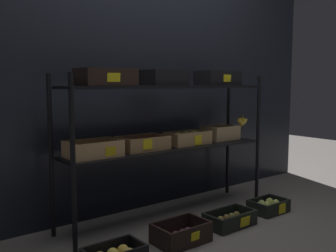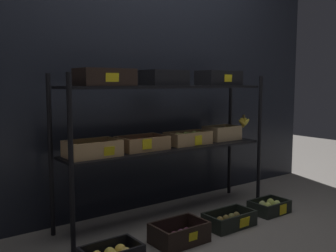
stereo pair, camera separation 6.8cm
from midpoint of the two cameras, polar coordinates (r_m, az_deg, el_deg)
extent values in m
plane|color=#605B56|center=(3.13, 0.64, -13.43)|extent=(10.00, 10.00, 0.00)
cube|color=black|center=(3.26, -3.41, 7.59)|extent=(4.14, 0.12, 2.26)
cylinder|color=black|center=(2.40, -13.56, -5.72)|extent=(0.03, 0.03, 1.13)
cylinder|color=black|center=(3.46, 14.11, -2.05)|extent=(0.03, 0.03, 1.13)
cylinder|color=black|center=(2.73, -16.53, -4.35)|extent=(0.03, 0.03, 1.13)
cylinder|color=black|center=(3.69, 9.79, -1.42)|extent=(0.03, 0.03, 1.13)
cube|color=black|center=(2.99, 0.66, -3.42)|extent=(1.71, 0.33, 0.02)
cube|color=black|center=(2.94, 0.67, 5.89)|extent=(1.71, 0.33, 0.02)
cube|color=tan|center=(2.66, -10.55, -4.39)|extent=(0.36, 0.24, 0.01)
cube|color=tan|center=(2.55, -9.49, -3.53)|extent=(0.36, 0.02, 0.10)
cube|color=tan|center=(2.75, -11.58, -2.87)|extent=(0.36, 0.02, 0.10)
cube|color=tan|center=(2.58, -14.03, -3.53)|extent=(0.02, 0.20, 0.10)
cube|color=tan|center=(2.73, -7.30, -2.86)|extent=(0.02, 0.20, 0.10)
ellipsoid|color=yellow|center=(2.58, -12.15, -3.74)|extent=(0.06, 0.06, 0.08)
ellipsoid|color=yellow|center=(2.61, -10.97, -3.62)|extent=(0.06, 0.06, 0.08)
ellipsoid|color=yellow|center=(2.64, -9.57, -3.46)|extent=(0.06, 0.06, 0.08)
ellipsoid|color=yellow|center=(2.67, -8.30, -3.33)|extent=(0.06, 0.06, 0.08)
ellipsoid|color=yellow|center=(2.65, -12.86, -3.50)|extent=(0.06, 0.06, 0.08)
ellipsoid|color=yellow|center=(2.68, -11.49, -3.37)|extent=(0.06, 0.06, 0.08)
ellipsoid|color=yellow|center=(2.70, -10.23, -3.25)|extent=(0.06, 0.06, 0.08)
ellipsoid|color=yellow|center=(2.73, -8.99, -3.13)|extent=(0.06, 0.06, 0.08)
cube|color=yellow|center=(2.58, -8.06, -3.82)|extent=(0.08, 0.01, 0.07)
cube|color=#A87F51|center=(2.89, -3.21, -3.43)|extent=(0.37, 0.24, 0.01)
cube|color=#A87F51|center=(2.79, -1.94, -2.71)|extent=(0.37, 0.02, 0.09)
cube|color=#A87F51|center=(2.98, -4.42, -2.14)|extent=(0.37, 0.02, 0.09)
cube|color=#A87F51|center=(2.79, -6.22, -2.73)|extent=(0.02, 0.21, 0.09)
cube|color=#A87F51|center=(2.98, -0.41, -2.11)|extent=(0.02, 0.21, 0.09)
sphere|color=red|center=(2.81, -4.22, -2.86)|extent=(0.07, 0.07, 0.07)
sphere|color=red|center=(2.85, -2.84, -2.72)|extent=(0.07, 0.07, 0.07)
sphere|color=red|center=(2.90, -1.30, -2.54)|extent=(0.07, 0.07, 0.07)
sphere|color=red|center=(2.86, -4.99, -2.69)|extent=(0.07, 0.07, 0.07)
sphere|color=red|center=(2.91, -3.59, -2.53)|extent=(0.07, 0.07, 0.07)
sphere|color=red|center=(2.96, -2.18, -2.38)|extent=(0.07, 0.07, 0.07)
cube|color=yellow|center=(2.76, -2.45, -2.75)|extent=(0.08, 0.01, 0.07)
cube|color=tan|center=(3.14, 3.65, -2.66)|extent=(0.37, 0.20, 0.01)
cube|color=tan|center=(3.06, 4.78, -1.90)|extent=(0.37, 0.02, 0.09)
cube|color=tan|center=(3.20, 2.59, -1.52)|extent=(0.37, 0.02, 0.09)
cube|color=tan|center=(3.02, 1.08, -1.99)|extent=(0.02, 0.17, 0.09)
cube|color=tan|center=(3.24, 6.05, -1.44)|extent=(0.02, 0.17, 0.09)
ellipsoid|color=tan|center=(3.05, 2.67, -1.92)|extent=(0.07, 0.07, 0.09)
ellipsoid|color=#ABB252|center=(3.11, 4.01, -1.78)|extent=(0.07, 0.07, 0.09)
ellipsoid|color=#B3B44B|center=(3.17, 5.21, -1.63)|extent=(0.07, 0.07, 0.09)
ellipsoid|color=tan|center=(3.09, 2.17, -1.82)|extent=(0.07, 0.07, 0.09)
ellipsoid|color=#ABBC56|center=(3.15, 3.42, -1.67)|extent=(0.07, 0.07, 0.09)
ellipsoid|color=#B7C45A|center=(3.21, 4.56, -1.53)|extent=(0.07, 0.07, 0.09)
cube|color=yellow|center=(3.07, 5.24, -2.15)|extent=(0.07, 0.00, 0.08)
cube|color=tan|center=(3.43, 8.65, -1.94)|extent=(0.30, 0.20, 0.01)
cube|color=tan|center=(3.36, 9.80, -1.08)|extent=(0.30, 0.02, 0.11)
cube|color=tan|center=(3.49, 7.58, -0.76)|extent=(0.30, 0.02, 0.11)
cube|color=tan|center=(3.32, 6.93, -1.11)|extent=(0.02, 0.17, 0.11)
cube|color=tan|center=(3.53, 10.31, -0.74)|extent=(0.02, 0.17, 0.11)
sphere|color=#84B334|center=(3.37, 8.35, -1.37)|extent=(0.07, 0.07, 0.07)
sphere|color=#93C536|center=(3.44, 9.59, -1.22)|extent=(0.07, 0.07, 0.07)
sphere|color=#93B734|center=(3.41, 7.70, -1.27)|extent=(0.07, 0.07, 0.07)
sphere|color=#91BE3C|center=(3.47, 8.89, -1.14)|extent=(0.07, 0.07, 0.07)
cube|color=black|center=(2.62, -8.71, 6.10)|extent=(0.38, 0.23, 0.01)
cube|color=black|center=(2.52, -7.58, 7.45)|extent=(0.38, 0.02, 0.11)
cube|color=black|center=(2.72, -9.81, 7.33)|extent=(0.38, 0.02, 0.11)
cube|color=black|center=(2.54, -12.37, 7.35)|extent=(0.02, 0.20, 0.11)
cube|color=black|center=(2.71, -5.32, 7.40)|extent=(0.02, 0.20, 0.11)
sphere|color=orange|center=(2.54, -10.56, 6.88)|extent=(0.06, 0.06, 0.06)
sphere|color=orange|center=(2.58, -9.06, 6.90)|extent=(0.06, 0.06, 0.06)
sphere|color=orange|center=(2.61, -7.59, 6.91)|extent=(0.06, 0.06, 0.06)
sphere|color=orange|center=(2.64, -6.19, 6.92)|extent=(0.06, 0.06, 0.06)
sphere|color=orange|center=(2.60, -11.16, 6.85)|extent=(0.06, 0.06, 0.06)
sphere|color=orange|center=(2.64, -9.85, 6.87)|extent=(0.06, 0.06, 0.06)
sphere|color=orange|center=(2.67, -8.34, 6.89)|extent=(0.06, 0.06, 0.06)
sphere|color=orange|center=(2.70, -6.97, 6.90)|extent=(0.06, 0.06, 0.06)
cube|color=yellow|center=(2.51, -7.58, 7.25)|extent=(0.10, 0.01, 0.06)
cube|color=black|center=(2.99, 0.10, 6.20)|extent=(0.33, 0.24, 0.01)
cube|color=black|center=(2.90, 1.43, 7.38)|extent=(0.33, 0.02, 0.11)
cube|color=black|center=(3.08, -1.14, 7.32)|extent=(0.33, 0.02, 0.11)
cube|color=black|center=(2.90, -2.43, 7.38)|extent=(0.02, 0.21, 0.11)
cube|color=black|center=(3.09, 2.48, 7.32)|extent=(0.02, 0.21, 0.11)
sphere|color=orange|center=(2.92, -0.41, 7.04)|extent=(0.07, 0.07, 0.07)
sphere|color=orange|center=(3.00, 1.42, 7.02)|extent=(0.07, 0.07, 0.07)
sphere|color=orange|center=(2.98, -1.27, 7.03)|extent=(0.07, 0.07, 0.07)
sphere|color=orange|center=(3.05, 0.56, 7.01)|extent=(0.07, 0.07, 0.07)
cube|color=black|center=(3.32, 8.22, 6.16)|extent=(0.38, 0.21, 0.01)
cube|color=black|center=(3.25, 9.47, 7.23)|extent=(0.38, 0.02, 0.11)
cube|color=black|center=(3.39, 7.05, 7.23)|extent=(0.38, 0.02, 0.11)
cube|color=black|center=(3.20, 5.92, 7.30)|extent=(0.02, 0.18, 0.11)
cube|color=black|center=(3.45, 10.39, 7.16)|extent=(0.02, 0.18, 0.11)
ellipsoid|color=brown|center=(3.22, 7.13, 6.87)|extent=(0.05, 0.05, 0.07)
ellipsoid|color=brown|center=(3.26, 7.94, 6.86)|extent=(0.05, 0.05, 0.07)
ellipsoid|color=brown|center=(3.30, 8.56, 6.84)|extent=(0.05, 0.05, 0.07)
ellipsoid|color=brown|center=(3.34, 9.40, 6.82)|extent=(0.05, 0.05, 0.07)
ellipsoid|color=brown|center=(3.38, 10.03, 6.80)|extent=(0.05, 0.05, 0.07)
ellipsoid|color=brown|center=(3.26, 6.39, 6.88)|extent=(0.05, 0.05, 0.07)
ellipsoid|color=brown|center=(3.31, 7.20, 6.86)|extent=(0.05, 0.05, 0.07)
ellipsoid|color=brown|center=(3.35, 7.78, 6.84)|extent=(0.05, 0.05, 0.07)
ellipsoid|color=brown|center=(3.38, 8.54, 6.83)|extent=(0.05, 0.05, 0.07)
ellipsoid|color=brown|center=(3.43, 9.25, 6.81)|extent=(0.05, 0.05, 0.07)
cube|color=yellow|center=(3.25, 9.64, 7.10)|extent=(0.09, 0.01, 0.06)
cylinder|color=brown|center=(3.61, 11.85, 1.46)|extent=(0.02, 0.02, 0.02)
ellipsoid|color=yellow|center=(3.59, 11.60, 0.48)|extent=(0.10, 0.03, 0.08)
ellipsoid|color=yellow|center=(3.61, 11.58, 0.51)|extent=(0.07, 0.03, 0.10)
ellipsoid|color=yellow|center=(3.62, 11.68, 0.52)|extent=(0.05, 0.03, 0.10)
ellipsoid|color=yellow|center=(3.62, 11.85, 0.53)|extent=(0.05, 0.03, 0.10)
ellipsoid|color=yellow|center=(3.64, 11.90, 0.54)|extent=(0.08, 0.03, 0.10)
ellipsoid|color=yellow|center=(3.63, 12.20, 0.53)|extent=(0.10, 0.03, 0.08)
cube|color=black|center=(2.47, -8.84, -17.60)|extent=(0.35, 0.02, 0.09)
cube|color=black|center=(2.47, -4.08, -17.58)|extent=(0.02, 0.19, 0.09)
sphere|color=gold|center=(2.45, -6.34, -18.02)|extent=(0.07, 0.07, 0.07)
cube|color=black|center=(2.66, 2.46, -16.93)|extent=(0.36, 0.24, 0.01)
cube|color=black|center=(2.56, 4.14, -16.31)|extent=(0.36, 0.02, 0.12)
cube|color=black|center=(2.72, 0.91, -14.86)|extent=(0.36, 0.02, 0.12)
cube|color=black|center=(2.54, -0.68, -16.44)|extent=(0.02, 0.21, 0.12)
cube|color=black|center=(2.74, 5.36, -14.72)|extent=(0.02, 0.21, 0.12)
sphere|color=#561E46|center=(2.55, 1.23, -17.28)|extent=(0.05, 0.05, 0.05)
sphere|color=#5F2554|center=(2.58, 2.27, -16.99)|extent=(0.05, 0.05, 0.05)
sphere|color=#572F55|center=(2.61, 3.24, -16.70)|extent=(0.05, 0.05, 0.05)
sphere|color=#541E45|center=(2.65, 4.24, -16.42)|extent=(0.05, 0.05, 0.05)
sphere|color=#5D1756|center=(2.68, 5.20, -16.11)|extent=(0.05, 0.05, 0.05)
sphere|color=#58234E|center=(2.59, 0.36, -16.91)|extent=(0.05, 0.05, 0.05)
sphere|color=#66185B|center=(2.62, 1.54, -16.63)|extent=(0.05, 0.05, 0.05)
sphere|color=#692B56|center=(2.65, 2.51, -16.35)|extent=(0.05, 0.05, 0.05)
sphere|color=#562157|center=(2.68, 3.50, -16.07)|extent=(0.05, 0.05, 0.05)
sphere|color=#641B5A|center=(2.72, 4.44, -15.77)|extent=(0.05, 0.05, 0.05)
sphere|color=#602B50|center=(2.63, -0.34, -16.52)|extent=(0.05, 0.05, 0.05)
sphere|color=#5B2B52|center=(2.66, 0.68, -16.27)|extent=(0.05, 0.05, 0.05)
sphere|color=#692F47|center=(2.69, 1.70, -16.01)|extent=(0.05, 0.05, 0.05)
sphere|color=#613056|center=(2.73, 2.70, -15.69)|extent=(0.05, 0.05, 0.05)
sphere|color=#622E48|center=(2.76, 3.52, -15.43)|extent=(0.05, 0.05, 0.05)
cube|color=yellow|center=(2.56, 4.62, -16.21)|extent=(0.07, 0.01, 0.06)
cube|color=black|center=(2.97, 9.84, -14.53)|extent=(0.38, 0.22, 0.01)
cube|color=black|center=(2.88, 11.35, -13.99)|extent=(0.38, 0.02, 0.10)
cube|color=black|center=(3.01, 8.45, -13.03)|extent=(0.38, 0.02, 0.10)
cube|color=black|center=(2.83, 7.24, -14.34)|extent=(0.02, 0.18, 0.10)
cube|color=black|center=(3.07, 12.26, -12.71)|extent=(0.02, 0.18, 0.10)
ellipsoid|color=brown|center=(2.85, 8.65, -14.52)|extent=(0.05, 0.05, 0.07)
ellipsoid|color=brown|center=(2.89, 9.59, -14.26)|extent=(0.05, 0.05, 0.07)
ellipsoid|color=brown|center=(2.93, 10.28, -13.97)|extent=(0.05, 0.05, 0.07)
ellipsoid|color=brown|center=(2.98, 11.07, -13.68)|extent=(0.05, 0.05, 0.07)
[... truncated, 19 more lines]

